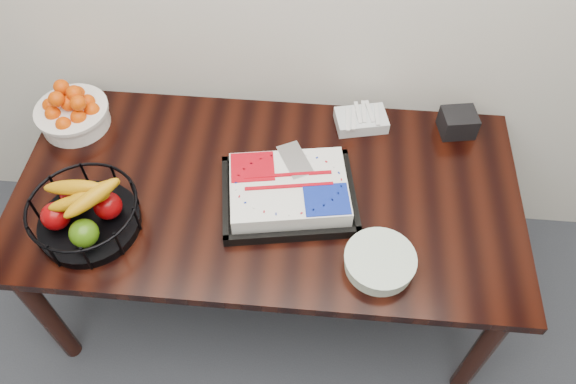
# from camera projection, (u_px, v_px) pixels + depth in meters

# --- Properties ---
(table) EXTENTS (1.80, 0.90, 0.75)m
(table) POSITION_uv_depth(u_px,v_px,m) (267.00, 204.00, 2.07)
(table) COLOR black
(table) RESTS_ON ground
(cake_tray) EXTENTS (0.51, 0.43, 0.10)m
(cake_tray) POSITION_uv_depth(u_px,v_px,m) (289.00, 191.00, 1.94)
(cake_tray) COLOR black
(cake_tray) RESTS_ON table
(tangerine_bowl) EXTENTS (0.28, 0.28, 0.18)m
(tangerine_bowl) POSITION_uv_depth(u_px,v_px,m) (71.00, 110.00, 2.13)
(tangerine_bowl) COLOR white
(tangerine_bowl) RESTS_ON table
(fruit_basket) EXTENTS (0.36, 0.36, 0.19)m
(fruit_basket) POSITION_uv_depth(u_px,v_px,m) (85.00, 212.00, 1.84)
(fruit_basket) COLOR black
(fruit_basket) RESTS_ON table
(plate_stack) EXTENTS (0.23, 0.23, 0.06)m
(plate_stack) POSITION_uv_depth(u_px,v_px,m) (380.00, 262.00, 1.79)
(plate_stack) COLOR white
(plate_stack) RESTS_ON table
(fork_bag) EXTENTS (0.22, 0.17, 0.06)m
(fork_bag) POSITION_uv_depth(u_px,v_px,m) (361.00, 120.00, 2.17)
(fork_bag) COLOR silver
(fork_bag) RESTS_ON table
(napkin_box) EXTENTS (0.15, 0.13, 0.09)m
(napkin_box) POSITION_uv_depth(u_px,v_px,m) (458.00, 123.00, 2.14)
(napkin_box) COLOR black
(napkin_box) RESTS_ON table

